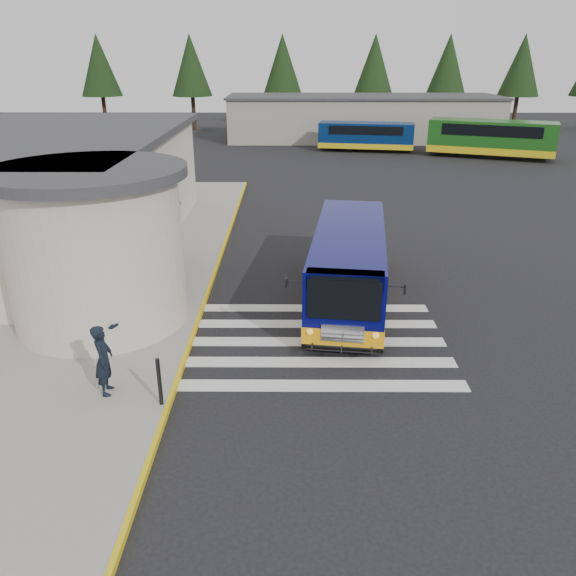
{
  "coord_description": "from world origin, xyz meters",
  "views": [
    {
      "loc": [
        -1.1,
        -15.6,
        7.93
      ],
      "look_at": [
        -1.17,
        -0.5,
        1.62
      ],
      "focal_mm": 35.0,
      "sensor_mm": 36.0,
      "label": 1
    }
  ],
  "objects_px": {
    "pedestrian_b": "(114,324)",
    "far_bus_a": "(366,135)",
    "transit_bus": "(348,267)",
    "bollard": "(159,382)",
    "far_bus_b": "(491,137)",
    "pedestrian_a": "(104,360)"
  },
  "relations": [
    {
      "from": "pedestrian_a",
      "to": "bollard",
      "type": "distance_m",
      "value": 1.56
    },
    {
      "from": "far_bus_b",
      "to": "pedestrian_b",
      "type": "bearing_deg",
      "value": 168.75
    },
    {
      "from": "pedestrian_b",
      "to": "bollard",
      "type": "relative_size",
      "value": 1.36
    },
    {
      "from": "transit_bus",
      "to": "pedestrian_b",
      "type": "xyz_separation_m",
      "value": [
        -6.91,
        -3.91,
        -0.21
      ]
    },
    {
      "from": "bollard",
      "to": "pedestrian_a",
      "type": "bearing_deg",
      "value": 160.64
    },
    {
      "from": "pedestrian_a",
      "to": "transit_bus",
      "type": "bearing_deg",
      "value": -53.83
    },
    {
      "from": "far_bus_a",
      "to": "pedestrian_b",
      "type": "bearing_deg",
      "value": 172.21
    },
    {
      "from": "pedestrian_a",
      "to": "far_bus_a",
      "type": "height_order",
      "value": "far_bus_a"
    },
    {
      "from": "pedestrian_a",
      "to": "far_bus_b",
      "type": "relative_size",
      "value": 0.18
    },
    {
      "from": "transit_bus",
      "to": "pedestrian_a",
      "type": "bearing_deg",
      "value": -129.7
    },
    {
      "from": "transit_bus",
      "to": "bollard",
      "type": "relative_size",
      "value": 7.38
    },
    {
      "from": "pedestrian_a",
      "to": "pedestrian_b",
      "type": "relative_size",
      "value": 1.09
    },
    {
      "from": "transit_bus",
      "to": "pedestrian_b",
      "type": "bearing_deg",
      "value": -143.03
    },
    {
      "from": "pedestrian_b",
      "to": "far_bus_a",
      "type": "bearing_deg",
      "value": 157.92
    },
    {
      "from": "transit_bus",
      "to": "far_bus_a",
      "type": "bearing_deg",
      "value": 89.38
    },
    {
      "from": "far_bus_a",
      "to": "far_bus_b",
      "type": "xyz_separation_m",
      "value": [
        9.81,
        -3.26,
        0.29
      ]
    },
    {
      "from": "pedestrian_a",
      "to": "pedestrian_b",
      "type": "distance_m",
      "value": 2.17
    },
    {
      "from": "transit_bus",
      "to": "bollard",
      "type": "height_order",
      "value": "transit_bus"
    },
    {
      "from": "transit_bus",
      "to": "far_bus_b",
      "type": "distance_m",
      "value": 32.51
    },
    {
      "from": "transit_bus",
      "to": "pedestrian_a",
      "type": "height_order",
      "value": "transit_bus"
    },
    {
      "from": "far_bus_a",
      "to": "far_bus_b",
      "type": "relative_size",
      "value": 0.83
    },
    {
      "from": "transit_bus",
      "to": "bollard",
      "type": "distance_m",
      "value": 8.3
    }
  ]
}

